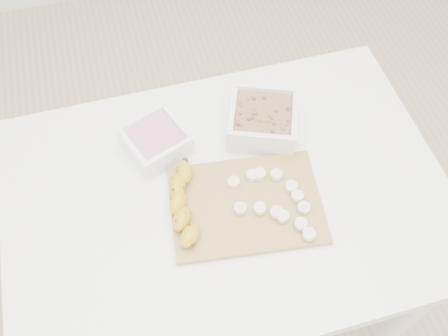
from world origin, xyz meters
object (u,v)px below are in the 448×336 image
object	(u,v)px
bowl_granola	(263,120)
banana	(184,205)
table	(227,213)
bowl_yogurt	(156,141)
cutting_board	(246,205)

from	to	relation	value
bowl_granola	banana	distance (m)	0.29
bowl_granola	banana	world-z (taller)	bowl_granola
table	bowl_granola	size ratio (longest dim) A/B	4.86
bowl_granola	table	bearing A→B (deg)	-130.62
table	banana	xyz separation A→B (m)	(-0.10, -0.02, 0.13)
bowl_yogurt	bowl_granola	xyz separation A→B (m)	(0.26, -0.01, 0.01)
table	bowl_yogurt	distance (m)	0.24
table	cutting_board	xyz separation A→B (m)	(0.03, -0.04, 0.10)
table	bowl_yogurt	bearing A→B (deg)	128.15
bowl_granola	cutting_board	xyz separation A→B (m)	(-0.10, -0.19, -0.03)
bowl_yogurt	table	bearing A→B (deg)	-51.85
bowl_granola	cutting_board	size ratio (longest dim) A/B	0.62
cutting_board	banana	bearing A→B (deg)	170.54
banana	bowl_granola	bearing A→B (deg)	56.79
table	banana	distance (m)	0.17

